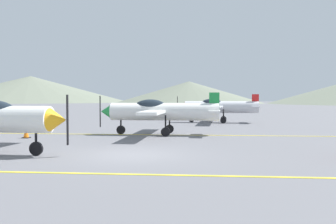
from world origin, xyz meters
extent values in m
plane|color=slate|center=(0.00, 0.00, 0.00)|extent=(400.00, 400.00, 0.00)
cube|color=yellow|center=(0.00, -3.48, 0.01)|extent=(80.00, 0.16, 0.01)
cube|color=yellow|center=(0.00, 7.43, 0.01)|extent=(80.00, 0.16, 0.01)
cone|color=#F2A519|center=(-2.53, -0.55, 1.31)|extent=(0.69, 0.89, 0.85)
cube|color=black|center=(-2.17, -0.57, 1.31)|extent=(0.04, 0.11, 1.81)
cylinder|color=black|center=(-3.39, -0.49, 0.71)|extent=(0.09, 0.09, 0.91)
cylinder|color=black|center=(-3.39, -0.49, 0.25)|extent=(0.51, 0.14, 0.51)
cylinder|color=white|center=(0.50, 7.53, 1.31)|extent=(6.17, 1.13, 0.99)
cone|color=#1E8C3F|center=(-2.89, 7.60, 1.31)|extent=(0.65, 0.86, 0.85)
cube|color=black|center=(-3.25, 7.61, 1.31)|extent=(0.04, 0.11, 1.81)
ellipsoid|color=#1E2833|center=(-0.32, 7.55, 1.61)|extent=(1.83, 0.85, 0.81)
cube|color=white|center=(0.13, 7.54, 1.36)|extent=(1.17, 7.98, 0.14)
cube|color=white|center=(3.30, 7.47, 1.36)|extent=(0.68, 2.36, 0.09)
cube|color=#1E8C3F|center=(3.30, 7.47, 1.85)|extent=(0.57, 0.12, 1.09)
cylinder|color=black|center=(-2.03, 7.58, 0.71)|extent=(0.09, 0.09, 0.91)
cylinder|color=black|center=(-2.03, 7.58, 0.25)|extent=(0.51, 0.12, 0.51)
cylinder|color=black|center=(0.70, 8.52, 0.71)|extent=(0.09, 0.09, 0.91)
cylinder|color=black|center=(0.70, 8.52, 0.25)|extent=(0.51, 0.12, 0.51)
cylinder|color=black|center=(0.66, 6.53, 0.71)|extent=(0.09, 0.09, 0.91)
cylinder|color=black|center=(0.66, 6.53, 0.25)|extent=(0.51, 0.12, 0.51)
cylinder|color=silver|center=(4.24, 18.32, 1.31)|extent=(6.20, 1.40, 0.99)
cone|color=red|center=(0.86, 18.55, 1.31)|extent=(0.69, 0.89, 0.85)
cube|color=black|center=(0.50, 18.57, 1.31)|extent=(0.04, 0.11, 1.81)
ellipsoid|color=#1E2833|center=(3.43, 18.38, 1.61)|extent=(1.86, 0.93, 0.81)
cube|color=silver|center=(3.88, 18.35, 1.36)|extent=(1.52, 8.01, 0.14)
cube|color=silver|center=(7.04, 18.14, 1.36)|extent=(0.79, 2.39, 0.09)
cube|color=red|center=(7.04, 18.14, 1.85)|extent=(0.58, 0.15, 1.09)
cylinder|color=black|center=(1.72, 18.49, 0.71)|extent=(0.09, 0.09, 0.91)
cylinder|color=black|center=(1.72, 18.49, 0.25)|extent=(0.51, 0.14, 0.51)
cylinder|color=black|center=(4.49, 19.30, 0.71)|extent=(0.09, 0.09, 0.91)
cylinder|color=black|center=(4.49, 19.30, 0.25)|extent=(0.51, 0.14, 0.51)
cylinder|color=black|center=(4.36, 17.32, 0.71)|extent=(0.09, 0.09, 0.91)
cylinder|color=black|center=(4.36, 17.32, 0.25)|extent=(0.51, 0.14, 0.51)
cube|color=black|center=(-6.52, 5.15, 0.02)|extent=(0.36, 0.36, 0.04)
cone|color=orange|center=(-6.52, 5.15, 0.32)|extent=(0.29, 0.29, 0.55)
cylinder|color=white|center=(-6.52, 5.15, 0.34)|extent=(0.20, 0.20, 0.08)
cone|color=slate|center=(-75.66, 150.96, 5.98)|extent=(89.42, 89.42, 11.95)
cone|color=slate|center=(-2.53, 130.72, 4.19)|extent=(57.30, 57.30, 8.38)
camera|label=1|loc=(2.63, -13.51, 2.11)|focal=39.93mm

